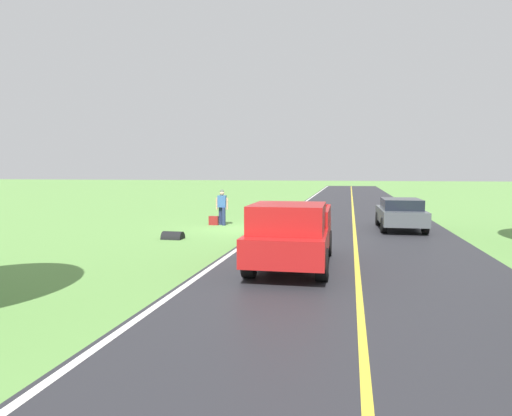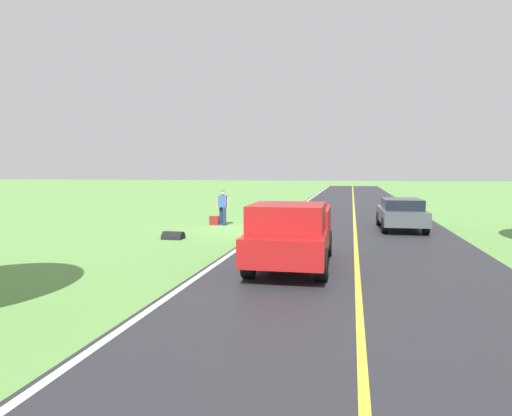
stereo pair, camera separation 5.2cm
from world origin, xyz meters
name	(u,v)px [view 2 (the right image)]	position (x,y,z in m)	size (l,w,h in m)	color
ground_plane	(245,229)	(0.00, 0.00, 0.00)	(200.00, 200.00, 0.00)	#609347
road_surface	(355,232)	(-4.96, 0.00, 0.00)	(8.25, 120.00, 0.00)	#28282D
lane_edge_line	(267,229)	(-1.01, 0.00, 0.01)	(0.16, 117.60, 0.00)	silver
lane_centre_line	(355,232)	(-4.96, 0.00, 0.01)	(0.14, 117.60, 0.00)	gold
hitchhiker_walking	(223,205)	(1.40, -1.15, 0.98)	(0.62, 0.51, 1.75)	navy
suitcase_carried	(214,221)	(1.81, -1.05, 0.22)	(0.20, 0.46, 0.44)	maroon
pickup_truck_passing	(291,233)	(-3.17, 7.79, 0.97)	(2.17, 5.43, 1.82)	#B21919
sedan_near_oncoming	(401,213)	(-7.00, -1.16, 0.75)	(2.00, 4.44, 1.41)	#4C5156
drainage_culvert	(173,239)	(2.03, 3.63, 0.00)	(0.60, 0.60, 0.80)	black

